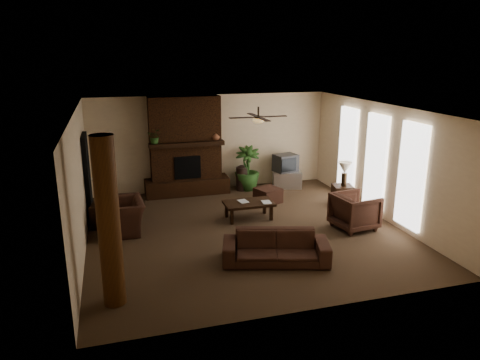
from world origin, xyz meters
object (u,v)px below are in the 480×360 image
object	(u,v)px
floor_vase	(242,176)
ottoman	(268,195)
side_table_right	(342,195)
lamp_right	(345,169)
coffee_table	(249,204)
side_table_left	(103,215)
armchair_right	(355,210)
sofa	(276,243)
log_column	(109,223)
floor_plant	(247,178)
lamp_left	(100,186)
tv_stand	(287,179)
armchair_left	(121,211)

from	to	relation	value
floor_vase	ottoman	bearing A→B (deg)	-74.08
side_table_right	floor_vase	bearing A→B (deg)	136.58
side_table_right	lamp_right	size ratio (longest dim) A/B	0.85
coffee_table	side_table_left	xyz separation A→B (m)	(-3.46, 0.46, -0.10)
armchair_right	ottoman	bearing A→B (deg)	20.64
armchair_right	lamp_right	size ratio (longest dim) A/B	1.42
ottoman	floor_vase	distance (m)	1.36
armchair_right	ottoman	size ratio (longest dim) A/B	1.53
sofa	lamp_right	size ratio (longest dim) A/B	3.17
log_column	floor_plant	world-z (taller)	log_column
log_column	floor_vase	xyz separation A→B (m)	(3.77, 5.45, -0.97)
log_column	floor_plant	bearing A→B (deg)	54.23
lamp_right	armchair_right	bearing A→B (deg)	-109.39
log_column	lamp_left	size ratio (longest dim) A/B	4.31
log_column	side_table_left	bearing A→B (deg)	93.21
sofa	floor_vase	xyz separation A→B (m)	(0.71, 4.77, 0.03)
floor_vase	floor_plant	world-z (taller)	floor_vase
sofa	floor_vase	size ratio (longest dim) A/B	2.68
log_column	armchair_right	size ratio (longest dim) A/B	3.04
floor_plant	lamp_left	bearing A→B (deg)	-154.61
tv_stand	lamp_right	bearing A→B (deg)	-53.03
sofa	tv_stand	bearing A→B (deg)	82.10
tv_stand	side_table_right	distance (m)	2.12
lamp_right	floor_vase	bearing A→B (deg)	136.33
armchair_left	ottoman	bearing A→B (deg)	103.14
sofa	floor_vase	world-z (taller)	sofa
floor_plant	sofa	bearing A→B (deg)	-100.37
armchair_right	ottoman	world-z (taller)	armchair_right
floor_vase	floor_plant	bearing A→B (deg)	8.16
sofa	armchair_left	xyz separation A→B (m)	(-2.85, 2.42, 0.10)
sofa	tv_stand	xyz separation A→B (m)	(2.10, 4.65, -0.15)
armchair_left	lamp_left	size ratio (longest dim) A/B	1.77
armchair_left	floor_plant	distance (m)	4.42
sofa	coffee_table	xyz separation A→B (m)	(0.19, 2.41, -0.03)
floor_vase	lamp_right	xyz separation A→B (m)	(2.21, -2.11, 0.57)
lamp_left	log_column	bearing A→B (deg)	-86.74
log_column	lamp_right	distance (m)	6.86
armchair_left	coffee_table	bearing A→B (deg)	87.94
side_table_right	armchair_left	bearing A→B (deg)	-177.40
log_column	floor_vase	bearing A→B (deg)	55.30
sofa	armchair_right	xyz separation A→B (m)	(2.37, 1.13, 0.06)
armchair_right	side_table_left	distance (m)	5.91
log_column	ottoman	xyz separation A→B (m)	(4.14, 4.16, -1.20)
floor_plant	armchair_left	bearing A→B (deg)	-147.62
armchair_left	coffee_table	size ratio (longest dim) A/B	0.96
tv_stand	side_table_left	world-z (taller)	side_table_left
tv_stand	side_table_right	world-z (taller)	side_table_right
coffee_table	floor_plant	world-z (taller)	floor_plant
floor_plant	log_column	bearing A→B (deg)	-125.77
log_column	coffee_table	distance (m)	4.61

